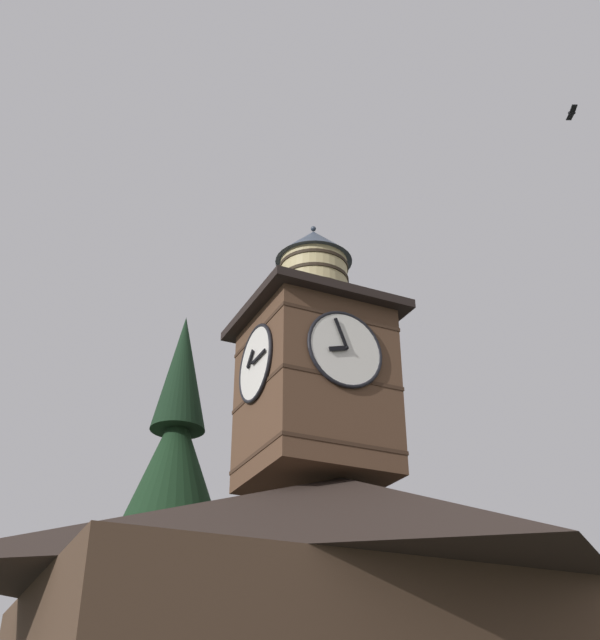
% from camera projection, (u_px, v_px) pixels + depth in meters
% --- Properties ---
extents(clock_tower, '(4.11, 4.11, 7.98)m').
position_uv_depth(clock_tower, '(314.00, 370.00, 21.52)').
color(clock_tower, brown).
rests_on(clock_tower, building_main).
extents(pine_tree_behind, '(5.23, 5.23, 14.57)m').
position_uv_depth(pine_tree_behind, '(165.00, 584.00, 21.79)').
color(pine_tree_behind, '#473323').
rests_on(pine_tree_behind, ground_plane).
extents(moon, '(1.97, 1.97, 1.97)m').
position_uv_depth(moon, '(182.00, 589.00, 61.63)').
color(moon, silver).
extents(flying_bird_high, '(0.42, 0.64, 0.13)m').
position_uv_depth(flying_bird_high, '(572.00, 113.00, 23.20)').
color(flying_bird_high, black).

